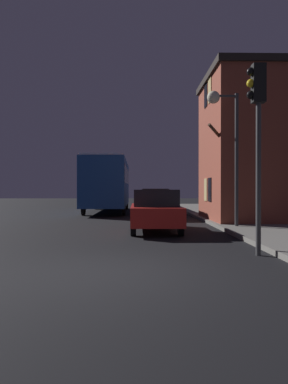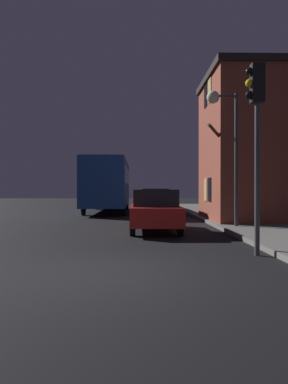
# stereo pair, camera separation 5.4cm
# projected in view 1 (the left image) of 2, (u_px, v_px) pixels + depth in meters

# --- Properties ---
(ground_plane) EXTENTS (120.00, 120.00, 0.00)m
(ground_plane) POSITION_uv_depth(u_px,v_px,m) (111.00, 272.00, 7.00)
(ground_plane) COLOR black
(brick_building) EXTENTS (3.15, 5.67, 6.87)m
(brick_building) POSITION_uv_depth(u_px,v_px,m) (238.00, 146.00, 17.79)
(brick_building) COLOR brown
(brick_building) RESTS_ON sidewalk
(streetlamp) EXTENTS (1.21, 0.49, 5.19)m
(streetlamp) POSITION_uv_depth(u_px,v_px,m) (224.00, 125.00, 14.36)
(streetlamp) COLOR #38383A
(streetlamp) RESTS_ON sidewalk
(traffic_light) EXTENTS (0.43, 0.24, 4.47)m
(traffic_light) POSITION_uv_depth(u_px,v_px,m) (257.00, 118.00, 8.71)
(traffic_light) COLOR #38383A
(traffic_light) RESTS_ON ground
(bare_tree) EXTENTS (2.05, 1.63, 4.67)m
(bare_tree) POSITION_uv_depth(u_px,v_px,m) (231.00, 170.00, 15.92)
(bare_tree) COLOR #473323
(bare_tree) RESTS_ON sidewalk
(bus) EXTENTS (2.61, 10.69, 3.58)m
(bus) POSITION_uv_depth(u_px,v_px,m) (108.00, 181.00, 25.81)
(bus) COLOR #194793
(bus) RESTS_ON ground
(car_near_lane) EXTENTS (1.75, 4.43, 1.54)m
(car_near_lane) POSITION_uv_depth(u_px,v_px,m) (155.00, 210.00, 13.79)
(car_near_lane) COLOR #B21E19
(car_near_lane) RESTS_ON ground
(car_mid_lane) EXTENTS (1.78, 4.32, 1.60)m
(car_mid_lane) POSITION_uv_depth(u_px,v_px,m) (155.00, 201.00, 23.23)
(car_mid_lane) COLOR beige
(car_mid_lane) RESTS_ON ground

